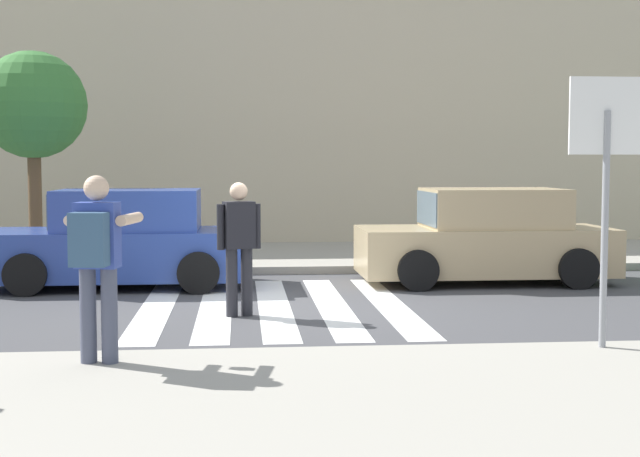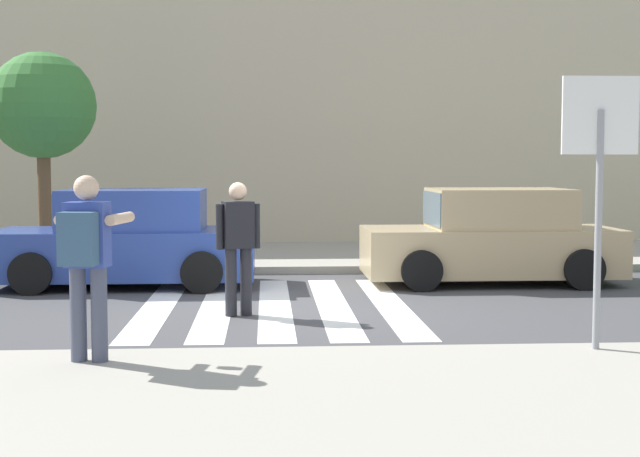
{
  "view_description": "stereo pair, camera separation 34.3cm",
  "coord_description": "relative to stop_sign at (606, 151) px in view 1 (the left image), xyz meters",
  "views": [
    {
      "loc": [
        -0.46,
        -11.97,
        1.99
      ],
      "look_at": [
        0.6,
        -0.2,
        1.1
      ],
      "focal_mm": 50.0,
      "sensor_mm": 36.0,
      "label": 1
    },
    {
      "loc": [
        -0.12,
        -11.99,
        1.99
      ],
      "look_at": [
        0.6,
        -0.2,
        1.1
      ],
      "focal_mm": 50.0,
      "sensor_mm": 36.0,
      "label": 2
    }
  ],
  "objects": [
    {
      "name": "parked_car_blue",
      "position": [
        -5.45,
        5.77,
        -1.37
      ],
      "size": [
        4.1,
        1.92,
        1.55
      ],
      "color": "#284293",
      "rests_on": "ground"
    },
    {
      "name": "crosswalk_stripe_4",
      "position": [
        -1.54,
        3.67,
        -2.09
      ],
      "size": [
        0.44,
        5.2,
        0.01
      ],
      "primitive_type": "cube",
      "color": "silver",
      "rests_on": "ground"
    },
    {
      "name": "pedestrian_crossing",
      "position": [
        -3.61,
        2.9,
        -1.12
      ],
      "size": [
        0.56,
        0.34,
        1.72
      ],
      "color": "#232328",
      "rests_on": "ground"
    },
    {
      "name": "sidewalk_near",
      "position": [
        -3.14,
        -2.73,
        -2.02
      ],
      "size": [
        60.0,
        6.0,
        0.14
      ],
      "primitive_type": "cube",
      "color": "#9E998C",
      "rests_on": "ground"
    },
    {
      "name": "building_facade_far",
      "position": [
        -3.14,
        13.87,
        1.16
      ],
      "size": [
        56.0,
        4.0,
        6.5
      ],
      "primitive_type": "cube",
      "color": "beige",
      "rests_on": "ground"
    },
    {
      "name": "street_tree_west",
      "position": [
        -7.28,
        7.95,
        0.88
      ],
      "size": [
        1.92,
        1.92,
        3.83
      ],
      "color": "brown",
      "rests_on": "sidewalk_far"
    },
    {
      "name": "crosswalk_stripe_1",
      "position": [
        -3.94,
        3.67,
        -2.09
      ],
      "size": [
        0.44,
        5.2,
        0.01
      ],
      "primitive_type": "cube",
      "color": "silver",
      "rests_on": "ground"
    },
    {
      "name": "sidewalk_far",
      "position": [
        -3.14,
        9.47,
        -2.02
      ],
      "size": [
        60.0,
        4.8,
        0.14
      ],
      "primitive_type": "cube",
      "color": "#9E998C",
      "rests_on": "ground"
    },
    {
      "name": "parked_car_tan",
      "position": [
        0.44,
        5.77,
        -1.37
      ],
      "size": [
        4.1,
        1.92,
        1.55
      ],
      "color": "tan",
      "rests_on": "ground"
    },
    {
      "name": "crosswalk_stripe_0",
      "position": [
        -4.74,
        3.67,
        -2.09
      ],
      "size": [
        0.44,
        5.2,
        0.01
      ],
      "primitive_type": "cube",
      "color": "silver",
      "rests_on": "ground"
    },
    {
      "name": "ground_plane",
      "position": [
        -3.14,
        3.47,
        -2.09
      ],
      "size": [
        120.0,
        120.0,
        0.0
      ],
      "primitive_type": "plane",
      "color": "#424244"
    },
    {
      "name": "photographer_with_backpack",
      "position": [
        -4.9,
        -0.3,
        -0.93
      ],
      "size": [
        0.67,
        0.9,
        1.72
      ],
      "color": "#474C60",
      "rests_on": "sidewalk_near"
    },
    {
      "name": "crosswalk_stripe_2",
      "position": [
        -3.14,
        3.67,
        -2.09
      ],
      "size": [
        0.44,
        5.2,
        0.01
      ],
      "primitive_type": "cube",
      "color": "silver",
      "rests_on": "ground"
    },
    {
      "name": "crosswalk_stripe_3",
      "position": [
        -2.34,
        3.67,
        -2.09
      ],
      "size": [
        0.44,
        5.2,
        0.01
      ],
      "primitive_type": "cube",
      "color": "silver",
      "rests_on": "ground"
    },
    {
      "name": "stop_sign",
      "position": [
        0.0,
        0.0,
        0.0
      ],
      "size": [
        0.76,
        0.08,
        2.68
      ],
      "color": "gray",
      "rests_on": "sidewalk_near"
    }
  ]
}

